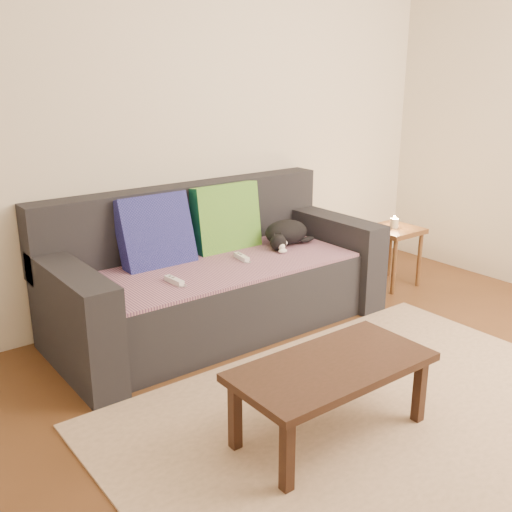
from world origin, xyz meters
The scene contains 13 objects.
ground centered at (0.00, 0.00, 0.00)m, with size 4.50×4.50×0.00m, color brown.
back_wall centered at (0.00, 2.00, 1.30)m, with size 4.50×0.04×2.60m, color beige.
sofa centered at (0.00, 1.57, 0.31)m, with size 2.10×0.94×0.87m.
throw_blanket centered at (0.00, 1.48, 0.43)m, with size 1.66×0.74×0.02m, color #492A4E.
cushion_navy centered at (-0.31, 1.74, 0.63)m, with size 0.46×0.12×0.46m, color navy.
cushion_green centered at (0.21, 1.74, 0.63)m, with size 0.47×0.12×0.47m, color #0B472D.
cat centered at (0.58, 1.56, 0.52)m, with size 0.38×0.28×0.17m.
wii_remote_a centered at (-0.41, 1.35, 0.46)m, with size 0.15×0.04×0.03m, color white.
wii_remote_b centered at (0.14, 1.47, 0.46)m, with size 0.15×0.04×0.03m, color white.
side_table centered at (1.48, 1.38, 0.37)m, with size 0.36×0.36×0.45m.
candle centered at (1.48, 1.38, 0.49)m, with size 0.06×0.06×0.09m.
rug centered at (0.00, 0.15, 0.01)m, with size 2.50×1.80×0.01m, color tan.
coffee_table centered at (-0.27, 0.23, 0.32)m, with size 0.91×0.46×0.37m.
Camera 1 is at (-1.96, -1.44, 1.61)m, focal length 42.00 mm.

